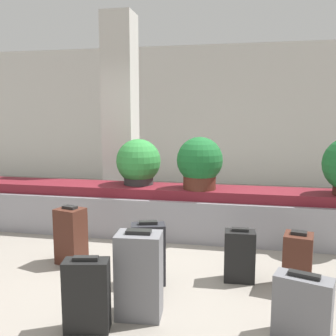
% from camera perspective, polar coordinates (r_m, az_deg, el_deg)
% --- Properties ---
extents(ground_plane, '(18.00, 18.00, 0.00)m').
position_cam_1_polar(ground_plane, '(4.02, -3.76, -15.59)').
color(ground_plane, gray).
extents(back_wall, '(18.00, 0.06, 3.20)m').
position_cam_1_polar(back_wall, '(8.89, 5.16, 8.01)').
color(back_wall, beige).
rests_on(back_wall, ground_plane).
extents(carousel, '(8.95, 0.73, 0.66)m').
position_cam_1_polar(carousel, '(5.10, 0.00, -6.63)').
color(carousel, gray).
rests_on(carousel, ground_plane).
extents(pillar, '(0.49, 0.49, 3.20)m').
position_cam_1_polar(pillar, '(6.17, -7.22, 7.92)').
color(pillar, beige).
rests_on(pillar, ground_plane).
extents(suitcase_0, '(0.36, 0.23, 0.58)m').
position_cam_1_polar(suitcase_0, '(3.02, -12.26, -18.40)').
color(suitcase_0, black).
rests_on(suitcase_0, ground_plane).
extents(suitcase_1, '(0.36, 0.27, 0.62)m').
position_cam_1_polar(suitcase_1, '(3.68, -3.02, -12.92)').
color(suitcase_1, '#232328').
rests_on(suitcase_1, ground_plane).
extents(suitcase_2, '(0.30, 0.30, 0.55)m').
position_cam_1_polar(suitcase_2, '(3.79, 19.14, -13.25)').
color(suitcase_2, '#472319').
rests_on(suitcase_2, ground_plane).
extents(suitcase_3, '(0.38, 0.28, 0.72)m').
position_cam_1_polar(suitcase_3, '(3.12, -4.42, -15.93)').
color(suitcase_3, slate).
rests_on(suitcase_3, ground_plane).
extents(suitcase_4, '(0.34, 0.31, 0.64)m').
position_cam_1_polar(suitcase_4, '(4.28, -14.58, -9.95)').
color(suitcase_4, '#472319').
rests_on(suitcase_4, ground_plane).
extents(suitcase_6, '(0.44, 0.30, 0.51)m').
position_cam_1_polar(suitcase_6, '(3.02, 19.79, -19.45)').
color(suitcase_6, slate).
rests_on(suitcase_6, ground_plane).
extents(suitcase_7, '(0.30, 0.20, 0.53)m').
position_cam_1_polar(suitcase_7, '(3.81, 10.83, -12.98)').
color(suitcase_7, black).
rests_on(suitcase_7, ground_plane).
extents(potted_plant_0, '(0.59, 0.59, 0.67)m').
position_cam_1_polar(potted_plant_0, '(4.83, 4.85, 0.75)').
color(potted_plant_0, '#4C2319').
rests_on(potted_plant_0, carousel).
extents(potted_plant_1, '(0.61, 0.61, 0.63)m').
position_cam_1_polar(potted_plant_1, '(5.16, -4.52, 0.78)').
color(potted_plant_1, '#2D2D2D').
rests_on(potted_plant_1, carousel).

